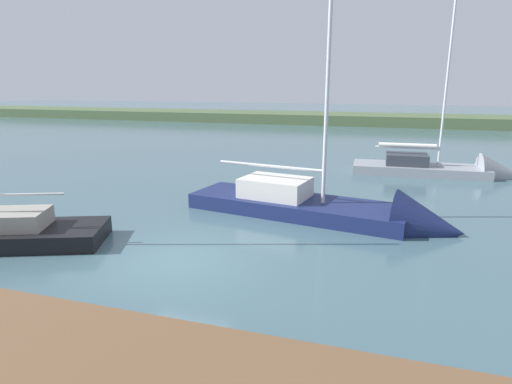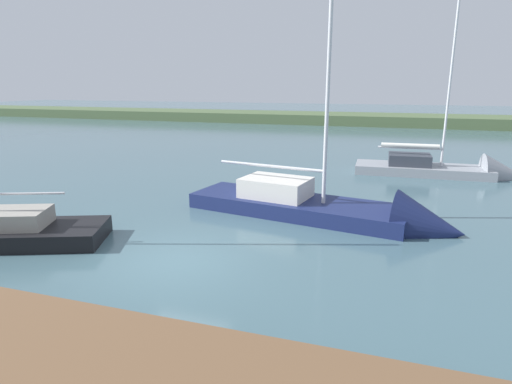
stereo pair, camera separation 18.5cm
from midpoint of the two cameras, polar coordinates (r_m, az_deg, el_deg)
ground_plane at (r=12.27m, az=-11.13°, el=-9.10°), size 200.00×200.00×0.00m
far_shoreline at (r=55.22m, az=11.48°, el=9.04°), size 180.00×8.00×2.40m
dock_pier at (r=8.55m, az=-28.16°, el=-18.88°), size 25.86×2.40×0.75m
sailboat_mid_channel at (r=15.76m, az=10.97°, el=-2.89°), size 10.27×4.13×10.49m
sailboat_behind_pier at (r=25.35m, az=24.68°, el=2.42°), size 8.77×2.66×10.11m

